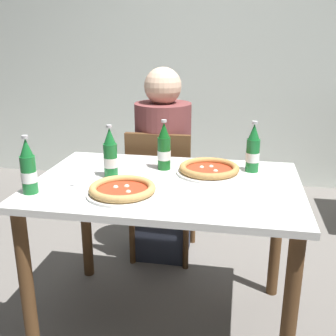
# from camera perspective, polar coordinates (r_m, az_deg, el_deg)

# --- Properties ---
(ground_plane) EXTENTS (8.00, 8.00, 0.00)m
(ground_plane) POSITION_cam_1_polar(r_m,az_deg,el_deg) (2.20, -0.25, -20.63)
(ground_plane) COLOR slate
(back_wall_tiled) EXTENTS (7.00, 0.10, 2.60)m
(back_wall_tiled) POSITION_cam_1_polar(r_m,az_deg,el_deg) (3.90, 5.89, 16.81)
(back_wall_tiled) COLOR silver
(back_wall_tiled) RESTS_ON ground_plane
(dining_table_main) EXTENTS (1.20, 0.80, 0.75)m
(dining_table_main) POSITION_cam_1_polar(r_m,az_deg,el_deg) (1.87, -0.27, -5.25)
(dining_table_main) COLOR silver
(dining_table_main) RESTS_ON ground_plane
(chair_behind_table) EXTENTS (0.40, 0.40, 0.85)m
(chair_behind_table) POSITION_cam_1_polar(r_m,az_deg,el_deg) (2.51, -0.91, -2.84)
(chair_behind_table) COLOR brown
(chair_behind_table) RESTS_ON ground_plane
(diner_seated) EXTENTS (0.34, 0.34, 1.21)m
(diner_seated) POSITION_cam_1_polar(r_m,az_deg,el_deg) (2.52, -0.68, -0.28)
(diner_seated) COLOR #2D3342
(diner_seated) RESTS_ON ground_plane
(pizza_margherita_near) EXTENTS (0.31, 0.31, 0.04)m
(pizza_margherita_near) POSITION_cam_1_polar(r_m,az_deg,el_deg) (1.94, 5.79, -0.21)
(pizza_margherita_near) COLOR white
(pizza_margherita_near) RESTS_ON dining_table_main
(pizza_marinara_far) EXTENTS (0.30, 0.30, 0.04)m
(pizza_marinara_far) POSITION_cam_1_polar(r_m,az_deg,el_deg) (1.69, -6.41, -3.07)
(pizza_marinara_far) COLOR white
(pizza_marinara_far) RESTS_ON dining_table_main
(beer_bottle_left) EXTENTS (0.07, 0.07, 0.25)m
(beer_bottle_left) POSITION_cam_1_polar(r_m,az_deg,el_deg) (1.98, -0.56, 2.73)
(beer_bottle_left) COLOR #14591E
(beer_bottle_left) RESTS_ON dining_table_main
(beer_bottle_center) EXTENTS (0.07, 0.07, 0.25)m
(beer_bottle_center) POSITION_cam_1_polar(r_m,az_deg,el_deg) (1.99, 11.84, 2.41)
(beer_bottle_center) COLOR #196B2D
(beer_bottle_center) RESTS_ON dining_table_main
(beer_bottle_right) EXTENTS (0.07, 0.07, 0.25)m
(beer_bottle_right) POSITION_cam_1_polar(r_m,az_deg,el_deg) (1.88, -8.10, 1.75)
(beer_bottle_right) COLOR #196B2D
(beer_bottle_right) RESTS_ON dining_table_main
(beer_bottle_extra) EXTENTS (0.07, 0.07, 0.25)m
(beer_bottle_extra) POSITION_cam_1_polar(r_m,az_deg,el_deg) (1.77, -19.02, -0.16)
(beer_bottle_extra) COLOR #196B2D
(beer_bottle_extra) RESTS_ON dining_table_main
(napkin_with_cutlery) EXTENTS (0.20, 0.20, 0.01)m
(napkin_with_cutlery) POSITION_cam_1_polar(r_m,az_deg,el_deg) (1.92, -13.42, -1.45)
(napkin_with_cutlery) COLOR white
(napkin_with_cutlery) RESTS_ON dining_table_main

